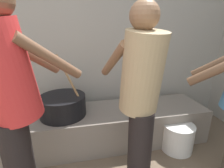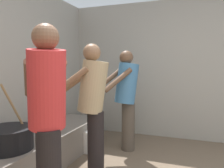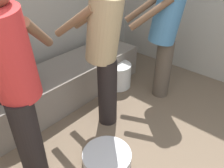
{
  "view_description": "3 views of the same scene",
  "coord_description": "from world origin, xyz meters",
  "px_view_note": "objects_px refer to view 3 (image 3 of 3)",
  "views": [
    {
      "loc": [
        0.35,
        0.19,
        1.36
      ],
      "look_at": [
        0.65,
        1.6,
        0.88
      ],
      "focal_mm": 27.16,
      "sensor_mm": 36.0,
      "label": 1
    },
    {
      "loc": [
        -1.57,
        0.2,
        1.29
      ],
      "look_at": [
        1.02,
        1.15,
        1.06
      ],
      "focal_mm": 35.81,
      "sensor_mm": 36.0,
      "label": 2
    },
    {
      "loc": [
        -0.64,
        -0.06,
        1.75
      ],
      "look_at": [
        0.68,
        1.1,
        0.62
      ],
      "focal_mm": 37.1,
      "sensor_mm": 36.0,
      "label": 3
    }
  ],
  "objects_px": {
    "bucket_white_plastic": "(118,75)",
    "metal_mixing_bowl": "(107,158)",
    "cook_in_blue_shirt": "(165,30)",
    "cook_in_tan_shirt": "(104,47)",
    "cook_in_red_shirt": "(15,80)",
    "cooking_pot_main": "(11,80)"
  },
  "relations": [
    {
      "from": "bucket_white_plastic",
      "to": "metal_mixing_bowl",
      "type": "relative_size",
      "value": 0.8
    },
    {
      "from": "cook_in_red_shirt",
      "to": "bucket_white_plastic",
      "type": "distance_m",
      "value": 1.74
    },
    {
      "from": "cook_in_blue_shirt",
      "to": "cook_in_tan_shirt",
      "type": "height_order",
      "value": "cook_in_tan_shirt"
    },
    {
      "from": "cook_in_blue_shirt",
      "to": "cook_in_red_shirt",
      "type": "relative_size",
      "value": 0.93
    },
    {
      "from": "cooking_pot_main",
      "to": "metal_mixing_bowl",
      "type": "distance_m",
      "value": 1.2
    },
    {
      "from": "cook_in_red_shirt",
      "to": "metal_mixing_bowl",
      "type": "height_order",
      "value": "cook_in_red_shirt"
    },
    {
      "from": "cook_in_tan_shirt",
      "to": "metal_mixing_bowl",
      "type": "relative_size",
      "value": 3.5
    },
    {
      "from": "cook_in_blue_shirt",
      "to": "bucket_white_plastic",
      "type": "bearing_deg",
      "value": 110.08
    },
    {
      "from": "cook_in_tan_shirt",
      "to": "cooking_pot_main",
      "type": "bearing_deg",
      "value": 134.28
    },
    {
      "from": "metal_mixing_bowl",
      "to": "cooking_pot_main",
      "type": "bearing_deg",
      "value": 101.05
    },
    {
      "from": "cook_in_blue_shirt",
      "to": "cook_in_red_shirt",
      "type": "xyz_separation_m",
      "value": [
        -1.7,
        0.16,
        0.07
      ]
    },
    {
      "from": "cook_in_blue_shirt",
      "to": "cook_in_tan_shirt",
      "type": "xyz_separation_m",
      "value": [
        -0.82,
        0.18,
        0.02
      ]
    },
    {
      "from": "bucket_white_plastic",
      "to": "metal_mixing_bowl",
      "type": "bearing_deg",
      "value": -144.2
    },
    {
      "from": "bucket_white_plastic",
      "to": "metal_mixing_bowl",
      "type": "xyz_separation_m",
      "value": [
        -1.06,
        -0.77,
        -0.1
      ]
    },
    {
      "from": "metal_mixing_bowl",
      "to": "cook_in_blue_shirt",
      "type": "bearing_deg",
      "value": 11.12
    },
    {
      "from": "cook_in_red_shirt",
      "to": "cook_in_tan_shirt",
      "type": "xyz_separation_m",
      "value": [
        0.89,
        0.01,
        -0.05
      ]
    },
    {
      "from": "cook_in_blue_shirt",
      "to": "cook_in_red_shirt",
      "type": "height_order",
      "value": "cook_in_red_shirt"
    },
    {
      "from": "cook_in_tan_shirt",
      "to": "metal_mixing_bowl",
      "type": "xyz_separation_m",
      "value": [
        -0.43,
        -0.42,
        -0.82
      ]
    },
    {
      "from": "cook_in_red_shirt",
      "to": "metal_mixing_bowl",
      "type": "distance_m",
      "value": 1.06
    },
    {
      "from": "cook_in_tan_shirt",
      "to": "bucket_white_plastic",
      "type": "height_order",
      "value": "cook_in_tan_shirt"
    },
    {
      "from": "cook_in_blue_shirt",
      "to": "metal_mixing_bowl",
      "type": "bearing_deg",
      "value": -168.88
    },
    {
      "from": "cook_in_blue_shirt",
      "to": "bucket_white_plastic",
      "type": "relative_size",
      "value": 4.29
    }
  ]
}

